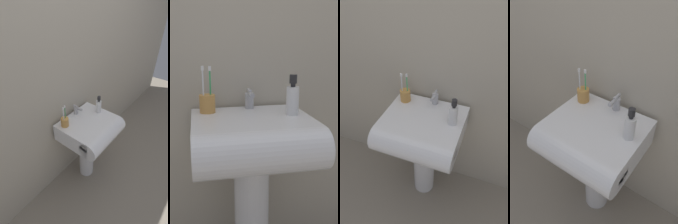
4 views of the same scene
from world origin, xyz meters
The scene contains 7 objects.
ground_plane centered at (0.00, 0.00, 0.00)m, with size 6.00×6.00×0.00m, color gray.
wall_back centered at (0.00, 0.24, 1.20)m, with size 5.00×0.05×2.40m, color #B7AD99.
sink_pedestal centered at (0.00, 0.00, 0.30)m, with size 0.16×0.16×0.59m, color white.
sink_basin centered at (0.00, -0.06, 0.67)m, with size 0.50×0.47×0.17m.
faucet centered at (0.02, 0.14, 0.81)m, with size 0.04×0.10×0.09m.
toothbrush_cup centered at (-0.18, 0.11, 0.80)m, with size 0.07×0.07×0.21m.
soap_bottle centered at (0.18, 0.00, 0.83)m, with size 0.05×0.05×0.17m.
Camera 4 is at (0.47, -0.70, 1.52)m, focal length 35.00 mm.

